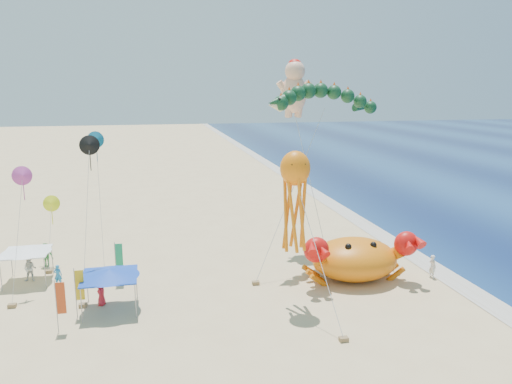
{
  "coord_description": "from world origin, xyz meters",
  "views": [
    {
      "loc": [
        -9.43,
        -32.3,
        13.92
      ],
      "look_at": [
        -2.0,
        2.0,
        6.5
      ],
      "focal_mm": 35.0,
      "sensor_mm": 36.0,
      "label": 1
    }
  ],
  "objects_px": {
    "canopy_blue": "(109,273)",
    "canopy_white": "(26,250)",
    "dragon_kite": "(323,103)",
    "cherub_kite": "(294,87)",
    "octopus_kite": "(295,194)",
    "crab_inflatable": "(355,258)"
  },
  "relations": [
    {
      "from": "canopy_blue",
      "to": "canopy_white",
      "type": "distance_m",
      "value": 8.67
    },
    {
      "from": "canopy_white",
      "to": "dragon_kite",
      "type": "bearing_deg",
      "value": 2.58
    },
    {
      "from": "dragon_kite",
      "to": "cherub_kite",
      "type": "xyz_separation_m",
      "value": [
        -1.41,
        3.21,
        1.2
      ]
    },
    {
      "from": "octopus_kite",
      "to": "canopy_blue",
      "type": "xyz_separation_m",
      "value": [
        -11.62,
        1.54,
        -4.92
      ]
    },
    {
      "from": "crab_inflatable",
      "to": "canopy_white",
      "type": "relative_size",
      "value": 2.5
    },
    {
      "from": "dragon_kite",
      "to": "canopy_white",
      "type": "distance_m",
      "value": 24.83
    },
    {
      "from": "cherub_kite",
      "to": "canopy_white",
      "type": "distance_m",
      "value": 24.45
    },
    {
      "from": "canopy_white",
      "to": "canopy_blue",
      "type": "bearing_deg",
      "value": -44.49
    },
    {
      "from": "dragon_kite",
      "to": "cherub_kite",
      "type": "distance_m",
      "value": 3.71
    },
    {
      "from": "cherub_kite",
      "to": "octopus_kite",
      "type": "bearing_deg",
      "value": -105.9
    },
    {
      "from": "octopus_kite",
      "to": "canopy_blue",
      "type": "height_order",
      "value": "octopus_kite"
    },
    {
      "from": "cherub_kite",
      "to": "crab_inflatable",
      "type": "bearing_deg",
      "value": -75.82
    },
    {
      "from": "crab_inflatable",
      "to": "cherub_kite",
      "type": "height_order",
      "value": "cherub_kite"
    },
    {
      "from": "octopus_kite",
      "to": "canopy_white",
      "type": "bearing_deg",
      "value": 156.84
    },
    {
      "from": "dragon_kite",
      "to": "canopy_white",
      "type": "bearing_deg",
      "value": -177.42
    },
    {
      "from": "dragon_kite",
      "to": "canopy_white",
      "type": "xyz_separation_m",
      "value": [
        -22.59,
        -1.02,
        -10.26
      ]
    },
    {
      "from": "canopy_blue",
      "to": "dragon_kite",
      "type": "bearing_deg",
      "value": 23.39
    },
    {
      "from": "dragon_kite",
      "to": "crab_inflatable",
      "type": "bearing_deg",
      "value": -81.73
    },
    {
      "from": "cherub_kite",
      "to": "canopy_blue",
      "type": "bearing_deg",
      "value": -145.5
    },
    {
      "from": "dragon_kite",
      "to": "canopy_blue",
      "type": "xyz_separation_m",
      "value": [
        -16.4,
        -7.1,
        -10.25
      ]
    },
    {
      "from": "octopus_kite",
      "to": "canopy_blue",
      "type": "bearing_deg",
      "value": 172.45
    },
    {
      "from": "crab_inflatable",
      "to": "dragon_kite",
      "type": "relative_size",
      "value": 0.62
    }
  ]
}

